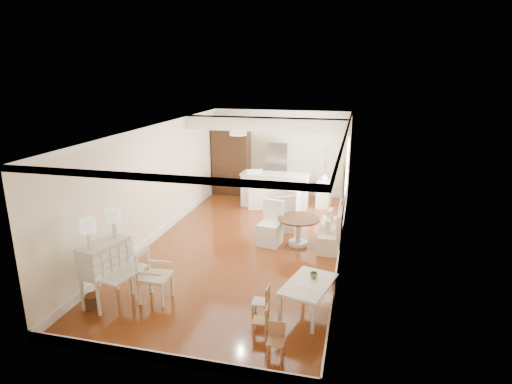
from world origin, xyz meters
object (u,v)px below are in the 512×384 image
at_px(kids_table, 308,298).
at_px(slip_chair_near, 270,224).
at_px(bar_stool_right, 293,194).
at_px(wicker_basket, 93,302).
at_px(kids_chair_b, 261,301).
at_px(breakfast_counter, 275,190).
at_px(secretary_bureau, 106,273).
at_px(slip_chair_far, 282,213).
at_px(dining_table, 298,231).
at_px(pantry_cabinet, 231,160).
at_px(fridge, 287,170).
at_px(bar_stool_left, 255,189).
at_px(kids_chair_a, 260,320).
at_px(sideboard, 324,193).
at_px(gustavian_armchair, 155,276).
at_px(kids_chair_c, 276,341).

relative_size(kids_table, slip_chair_near, 1.08).
xyz_separation_m(kids_table, bar_stool_right, (-1.13, 5.47, 0.23)).
xyz_separation_m(wicker_basket, slip_chair_near, (2.42, 3.56, 0.40)).
distance_m(kids_chair_b, breakfast_counter, 6.16).
relative_size(secretary_bureau, slip_chair_near, 1.09).
height_order(slip_chair_far, bar_stool_right, bar_stool_right).
relative_size(slip_chair_near, breakfast_counter, 0.52).
bearing_deg(wicker_basket, dining_table, 50.05).
distance_m(pantry_cabinet, fridge, 1.92).
distance_m(dining_table, bar_stool_left, 3.06).
bearing_deg(slip_chair_near, breakfast_counter, 108.06).
bearing_deg(wicker_basket, kids_table, 11.49).
bearing_deg(kids_table, slip_chair_near, 114.26).
bearing_deg(kids_chair_a, fridge, -178.91).
distance_m(bar_stool_right, fridge, 1.47).
bearing_deg(pantry_cabinet, bar_stool_left, -50.06).
bearing_deg(pantry_cabinet, breakfast_counter, -32.43).
distance_m(kids_chair_b, sideboard, 6.52).
relative_size(gustavian_armchair, kids_table, 0.84).
bearing_deg(wicker_basket, kids_chair_a, -0.69).
bearing_deg(breakfast_counter, gustavian_armchair, -99.42).
relative_size(breakfast_counter, bar_stool_right, 1.98).
relative_size(gustavian_armchair, kids_chair_c, 1.83).
height_order(dining_table, breakfast_counter, breakfast_counter).
bearing_deg(breakfast_counter, pantry_cabinet, 147.57).
bearing_deg(kids_chair_b, bar_stool_left, -166.37).
bearing_deg(gustavian_armchair, bar_stool_right, -16.89).
height_order(kids_table, kids_chair_a, kids_table).
bearing_deg(wicker_basket, slip_chair_near, 55.76).
distance_m(wicker_basket, fridge, 7.91).
relative_size(gustavian_armchair, wicker_basket, 3.67).
bearing_deg(sideboard, pantry_cabinet, 172.60).
bearing_deg(dining_table, fridge, 103.64).
xyz_separation_m(bar_stool_right, sideboard, (0.86, 0.74, -0.11)).
bearing_deg(wicker_basket, pantry_cabinet, 88.18).
relative_size(gustavian_armchair, bar_stool_left, 0.84).
bearing_deg(kids_table, sideboard, 92.51).
xyz_separation_m(kids_chair_c, breakfast_counter, (-1.43, 7.05, 0.25)).
distance_m(slip_chair_far, bar_stool_left, 2.08).
relative_size(secretary_bureau, gustavian_armchair, 1.20).
bearing_deg(kids_chair_c, wicker_basket, 167.97).
height_order(secretary_bureau, wicker_basket, secretary_bureau).
height_order(kids_chair_a, bar_stool_left, bar_stool_left).
bearing_deg(kids_chair_b, kids_chair_c, 23.78).
bearing_deg(bar_stool_left, breakfast_counter, 8.23).
relative_size(dining_table, pantry_cabinet, 0.44).
relative_size(slip_chair_near, slip_chair_far, 1.05).
distance_m(kids_chair_a, slip_chair_far, 4.56).
bearing_deg(breakfast_counter, sideboard, 16.09).
relative_size(gustavian_armchair, sideboard, 1.13).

